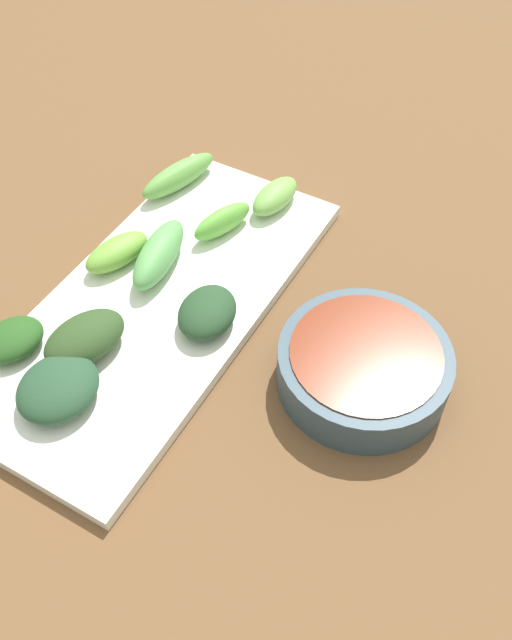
% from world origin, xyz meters
% --- Properties ---
extents(tabletop, '(2.10, 2.10, 0.02)m').
position_xyz_m(tabletop, '(0.00, 0.00, 0.01)').
color(tabletop, brown).
rests_on(tabletop, ground).
extents(sauce_bowl, '(0.14, 0.14, 0.04)m').
position_xyz_m(sauce_bowl, '(-0.12, -0.04, 0.04)').
color(sauce_bowl, '#334958').
rests_on(sauce_bowl, tabletop).
extents(serving_plate, '(0.18, 0.38, 0.01)m').
position_xyz_m(serving_plate, '(0.07, -0.02, 0.03)').
color(serving_plate, white).
rests_on(serving_plate, tabletop).
extents(broccoli_stalk_0, '(0.04, 0.07, 0.03)m').
position_xyz_m(broccoli_stalk_0, '(0.07, -0.13, 0.05)').
color(broccoli_stalk_0, '#65BB40').
rests_on(broccoli_stalk_0, serving_plate).
extents(broccoli_leafy_1, '(0.06, 0.07, 0.03)m').
position_xyz_m(broccoli_leafy_1, '(0.02, -0.02, 0.04)').
color(broccoli_leafy_1, '#244527').
rests_on(broccoli_leafy_1, serving_plate).
extents(broccoli_leafy_2, '(0.06, 0.07, 0.03)m').
position_xyz_m(broccoli_leafy_2, '(0.08, 0.10, 0.05)').
color(broccoli_leafy_2, '#264A30').
rests_on(broccoli_leafy_2, serving_plate).
extents(broccoli_stalk_3, '(0.05, 0.07, 0.02)m').
position_xyz_m(broccoli_stalk_3, '(0.13, -0.04, 0.04)').
color(broccoli_stalk_3, '#74B240').
rests_on(broccoli_stalk_3, serving_plate).
extents(broccoli_stalk_4, '(0.05, 0.09, 0.03)m').
position_xyz_m(broccoli_stalk_4, '(0.10, -0.06, 0.05)').
color(broccoli_stalk_4, '#5FAA59').
rests_on(broccoli_stalk_4, serving_plate).
extents(broccoli_stalk_5, '(0.05, 0.10, 0.03)m').
position_xyz_m(broccoli_stalk_5, '(0.14, -0.16, 0.04)').
color(broccoli_stalk_5, '#65A64B').
rests_on(broccoli_stalk_5, serving_plate).
extents(broccoli_leafy_6, '(0.07, 0.08, 0.03)m').
position_xyz_m(broccoli_leafy_6, '(0.09, 0.05, 0.05)').
color(broccoli_leafy_6, '#2D4922').
rests_on(broccoli_leafy_6, serving_plate).
extents(broccoli_leafy_7, '(0.06, 0.06, 0.02)m').
position_xyz_m(broccoli_leafy_7, '(0.15, 0.08, 0.04)').
color(broccoli_leafy_7, '#26531E').
rests_on(broccoli_leafy_7, serving_plate).
extents(broccoli_stalk_8, '(0.04, 0.07, 0.02)m').
position_xyz_m(broccoli_stalk_8, '(0.04, -0.18, 0.04)').
color(broccoli_stalk_8, '#78B652').
rests_on(broccoli_stalk_8, serving_plate).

